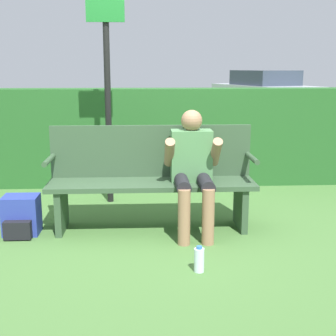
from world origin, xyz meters
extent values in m
plane|color=#426B33|center=(0.00, 0.00, 0.00)|extent=(40.00, 40.00, 0.00)
cube|color=#235623|center=(0.00, 1.79, 0.63)|extent=(12.00, 0.41, 1.27)
cube|color=#334C33|center=(0.00, 0.00, 0.45)|extent=(1.97, 0.48, 0.05)
cube|color=#334C33|center=(0.00, 0.22, 0.73)|extent=(1.97, 0.04, 0.51)
cube|color=#334C33|center=(-0.86, 0.00, 0.21)|extent=(0.06, 0.43, 0.43)
cube|color=#334C33|center=(0.86, 0.00, 0.21)|extent=(0.06, 0.43, 0.43)
cylinder|color=#334C33|center=(-0.96, 0.00, 0.69)|extent=(0.05, 0.43, 0.05)
cylinder|color=#334C33|center=(0.96, 0.00, 0.69)|extent=(0.05, 0.43, 0.05)
cube|color=#4C7F4C|center=(0.38, 0.05, 0.71)|extent=(0.39, 0.22, 0.49)
sphere|color=#997051|center=(0.38, 0.05, 1.05)|extent=(0.20, 0.20, 0.20)
cylinder|color=black|center=(0.27, -0.19, 0.50)|extent=(0.13, 0.47, 0.13)
cylinder|color=black|center=(0.49, -0.19, 0.50)|extent=(0.13, 0.47, 0.13)
cylinder|color=#997051|center=(0.27, -0.42, 0.25)|extent=(0.11, 0.11, 0.50)
cylinder|color=#997051|center=(0.49, -0.42, 0.25)|extent=(0.11, 0.11, 0.50)
cylinder|color=#997051|center=(0.16, -0.07, 0.76)|extent=(0.09, 0.30, 0.30)
cylinder|color=#997051|center=(0.60, -0.07, 0.76)|extent=(0.09, 0.30, 0.30)
cube|color=#283893|center=(-1.22, -0.07, 0.18)|extent=(0.33, 0.25, 0.37)
cube|color=black|center=(-1.22, -0.24, 0.09)|extent=(0.24, 0.09, 0.16)
cylinder|color=silver|center=(0.34, -0.99, 0.09)|extent=(0.08, 0.08, 0.19)
cylinder|color=#2D66B2|center=(0.34, -0.99, 0.20)|extent=(0.04, 0.04, 0.02)
cylinder|color=black|center=(-0.47, 0.97, 1.18)|extent=(0.07, 0.07, 2.35)
cube|color=#196626|center=(-0.47, 0.92, 2.15)|extent=(0.41, 0.02, 0.29)
cube|color=#B7BCC6|center=(4.19, 12.18, 0.55)|extent=(3.27, 4.70, 0.70)
cube|color=#333D4C|center=(4.19, 12.18, 1.15)|extent=(2.27, 2.52, 0.51)
cylinder|color=black|center=(2.89, 13.12, 0.34)|extent=(0.41, 0.70, 0.68)
cylinder|color=black|center=(4.55, 13.75, 0.34)|extent=(0.41, 0.70, 0.68)
cylinder|color=black|center=(3.83, 10.61, 0.34)|extent=(0.41, 0.70, 0.68)
cylinder|color=black|center=(5.50, 11.24, 0.34)|extent=(0.41, 0.70, 0.68)
camera|label=1|loc=(-0.07, -4.32, 1.54)|focal=50.00mm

